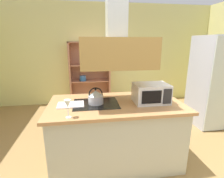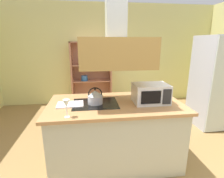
{
  "view_description": "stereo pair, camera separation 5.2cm",
  "coord_description": "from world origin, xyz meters",
  "views": [
    {
      "loc": [
        -0.61,
        -1.91,
        1.71
      ],
      "look_at": [
        -0.22,
        0.65,
        1.0
      ],
      "focal_mm": 27.86,
      "sensor_mm": 36.0,
      "label": 1
    },
    {
      "loc": [
        -0.56,
        -1.92,
        1.71
      ],
      "look_at": [
        -0.22,
        0.65,
        1.0
      ],
      "focal_mm": 27.86,
      "sensor_mm": 36.0,
      "label": 2
    }
  ],
  "objects": [
    {
      "name": "ground_plane",
      "position": [
        0.0,
        0.0,
        0.0
      ],
      "size": [
        7.8,
        7.8,
        0.0
      ],
      "primitive_type": "plane",
      "color": "olive"
    },
    {
      "name": "range_hood",
      "position": [
        -0.22,
        0.3,
        1.7
      ],
      "size": [
        0.9,
        0.7,
        1.3
      ],
      "color": "#AD8542"
    },
    {
      "name": "kettle",
      "position": [
        -0.5,
        0.3,
        1.0
      ],
      "size": [
        0.2,
        0.2,
        0.23
      ],
      "color": "#B3B4C3",
      "rests_on": "kitchen_island"
    },
    {
      "name": "cutting_board",
      "position": [
        -0.83,
        0.29,
        0.91
      ],
      "size": [
        0.35,
        0.25,
        0.02
      ],
      "primitive_type": "cube",
      "rotation": [
        0.0,
        0.0,
        0.04
      ],
      "color": "white",
      "rests_on": "kitchen_island"
    },
    {
      "name": "wine_glass_on_counter",
      "position": [
        -0.82,
        -0.1,
        1.05
      ],
      "size": [
        0.08,
        0.08,
        0.21
      ],
      "color": "silver",
      "rests_on": "kitchen_island"
    },
    {
      "name": "wall_back",
      "position": [
        0.0,
        3.0,
        1.35
      ],
      "size": [
        6.0,
        0.12,
        2.7
      ],
      "primitive_type": "cube",
      "color": "#DBD889",
      "rests_on": "ground"
    },
    {
      "name": "microwave",
      "position": [
        0.25,
        0.25,
        1.03
      ],
      "size": [
        0.46,
        0.35,
        0.26
      ],
      "color": "silver",
      "rests_on": "kitchen_island"
    },
    {
      "name": "refrigerator",
      "position": [
        2.05,
        1.2,
        0.91
      ],
      "size": [
        0.9,
        0.77,
        1.83
      ],
      "color": "#B0B6C8",
      "rests_on": "ground"
    },
    {
      "name": "dish_cabinet",
      "position": [
        -0.51,
        2.78,
        0.75
      ],
      "size": [
        1.07,
        0.4,
        1.71
      ],
      "color": "#B4765A",
      "rests_on": "ground"
    },
    {
      "name": "kitchen_island",
      "position": [
        -0.22,
        0.3,
        0.45
      ],
      "size": [
        1.82,
        0.99,
        0.9
      ],
      "color": "#B9B9A3",
      "rests_on": "ground"
    }
  ]
}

